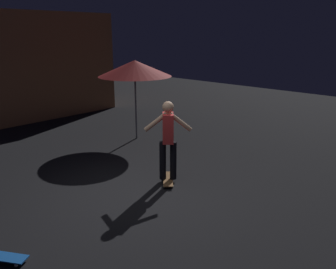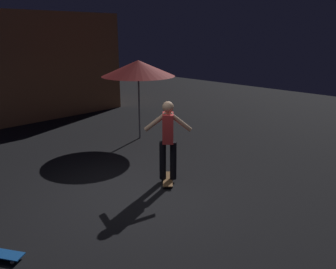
# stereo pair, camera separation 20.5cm
# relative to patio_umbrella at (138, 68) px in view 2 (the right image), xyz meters

# --- Properties ---
(ground_plane) EXTENTS (28.00, 28.00, 0.00)m
(ground_plane) POSITION_rel_patio_umbrella_xyz_m (-2.65, -2.86, -2.07)
(ground_plane) COLOR black
(patio_umbrella) EXTENTS (2.10, 2.10, 2.30)m
(patio_umbrella) POSITION_rel_patio_umbrella_xyz_m (0.00, 0.00, 0.00)
(patio_umbrella) COLOR slate
(patio_umbrella) RESTS_ON ground_plane
(skateboard_ridden) EXTENTS (0.70, 0.69, 0.07)m
(skateboard_ridden) POSITION_rel_patio_umbrella_xyz_m (-1.63, -2.83, -2.02)
(skateboard_ridden) COLOR olive
(skateboard_ridden) RESTS_ON ground_plane
(skater) EXTENTS (0.75, 0.77, 1.67)m
(skater) POSITION_rel_patio_umbrella_xyz_m (-1.63, -2.83, -1.04)
(skater) COLOR black
(skater) RESTS_ON skateboard_ridden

